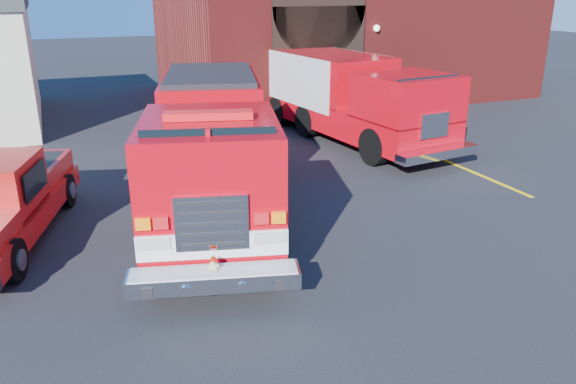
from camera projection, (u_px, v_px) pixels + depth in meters
name	position (u px, v px, depth m)	size (l,w,h in m)	color
ground	(265.00, 234.00, 11.14)	(100.00, 100.00, 0.00)	black
parking_stripe_near	(488.00, 178.00, 14.38)	(0.12, 3.00, 0.01)	yellow
parking_stripe_mid	(419.00, 149.00, 16.97)	(0.12, 3.00, 0.01)	yellow
parking_stripe_far	(368.00, 128.00, 19.57)	(0.12, 3.00, 0.01)	yellow
fire_engine	(212.00, 145.00, 12.14)	(4.70, 9.08, 2.69)	black
secondary_truck	(349.00, 95.00, 17.71)	(3.32, 8.19, 2.59)	black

